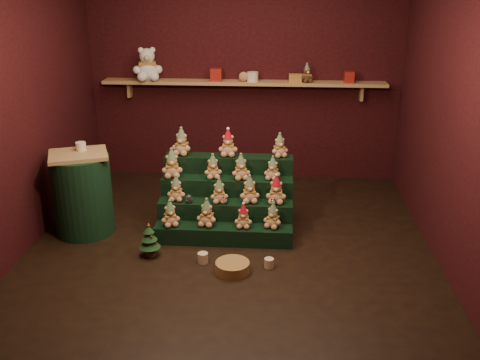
# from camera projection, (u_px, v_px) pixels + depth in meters

# --- Properties ---
(ground) EXTENTS (4.00, 4.00, 0.00)m
(ground) POSITION_uv_depth(u_px,v_px,m) (231.00, 241.00, 5.49)
(ground) COLOR black
(ground) RESTS_ON ground
(back_wall) EXTENTS (4.00, 0.10, 2.80)m
(back_wall) POSITION_uv_depth(u_px,v_px,m) (244.00, 72.00, 6.92)
(back_wall) COLOR black
(back_wall) RESTS_ON ground
(front_wall) EXTENTS (4.00, 0.10, 2.80)m
(front_wall) POSITION_uv_depth(u_px,v_px,m) (199.00, 186.00, 3.08)
(front_wall) COLOR black
(front_wall) RESTS_ON ground
(left_wall) EXTENTS (0.10, 4.00, 2.80)m
(left_wall) POSITION_uv_depth(u_px,v_px,m) (18.00, 104.00, 5.14)
(left_wall) COLOR black
(left_wall) RESTS_ON ground
(right_wall) EXTENTS (0.10, 4.00, 2.80)m
(right_wall) POSITION_uv_depth(u_px,v_px,m) (454.00, 111.00, 4.86)
(right_wall) COLOR black
(right_wall) RESTS_ON ground
(back_shelf) EXTENTS (3.60, 0.26, 0.24)m
(back_shelf) POSITION_uv_depth(u_px,v_px,m) (243.00, 83.00, 6.79)
(back_shelf) COLOR tan
(back_shelf) RESTS_ON ground
(riser_tier_front) EXTENTS (1.40, 0.22, 0.18)m
(riser_tier_front) POSITION_uv_depth(u_px,v_px,m) (223.00, 234.00, 5.44)
(riser_tier_front) COLOR black
(riser_tier_front) RESTS_ON ground
(riser_tier_midfront) EXTENTS (1.40, 0.22, 0.36)m
(riser_tier_midfront) POSITION_uv_depth(u_px,v_px,m) (225.00, 217.00, 5.61)
(riser_tier_midfront) COLOR black
(riser_tier_midfront) RESTS_ON ground
(riser_tier_midback) EXTENTS (1.40, 0.22, 0.54)m
(riser_tier_midback) POSITION_uv_depth(u_px,v_px,m) (227.00, 202.00, 5.79)
(riser_tier_midback) COLOR black
(riser_tier_midback) RESTS_ON ground
(riser_tier_back) EXTENTS (1.40, 0.22, 0.72)m
(riser_tier_back) POSITION_uv_depth(u_px,v_px,m) (229.00, 186.00, 5.96)
(riser_tier_back) COLOR black
(riser_tier_back) RESTS_ON ground
(teddy_0) EXTENTS (0.24, 0.23, 0.27)m
(teddy_0) POSITION_uv_depth(u_px,v_px,m) (170.00, 213.00, 5.38)
(teddy_0) COLOR tan
(teddy_0) RESTS_ON riser_tier_front
(teddy_1) EXTENTS (0.24, 0.22, 0.28)m
(teddy_1) POSITION_uv_depth(u_px,v_px,m) (207.00, 213.00, 5.38)
(teddy_1) COLOR tan
(teddy_1) RESTS_ON riser_tier_front
(teddy_2) EXTENTS (0.18, 0.16, 0.25)m
(teddy_2) POSITION_uv_depth(u_px,v_px,m) (243.00, 216.00, 5.35)
(teddy_2) COLOR tan
(teddy_2) RESTS_ON riser_tier_front
(teddy_3) EXTENTS (0.24, 0.23, 0.26)m
(teddy_3) POSITION_uv_depth(u_px,v_px,m) (273.00, 215.00, 5.34)
(teddy_3) COLOR tan
(teddy_3) RESTS_ON riser_tier_front
(teddy_4) EXTENTS (0.19, 0.17, 0.26)m
(teddy_4) POSITION_uv_depth(u_px,v_px,m) (176.00, 188.00, 5.54)
(teddy_4) COLOR tan
(teddy_4) RESTS_ON riser_tier_midfront
(teddy_5) EXTENTS (0.21, 0.20, 0.26)m
(teddy_5) POSITION_uv_depth(u_px,v_px,m) (219.00, 191.00, 5.49)
(teddy_5) COLOR tan
(teddy_5) RESTS_ON riser_tier_midfront
(teddy_6) EXTENTS (0.23, 0.22, 0.29)m
(teddy_6) POSITION_uv_depth(u_px,v_px,m) (250.00, 189.00, 5.49)
(teddy_6) COLOR tan
(teddy_6) RESTS_ON riser_tier_midfront
(teddy_7) EXTENTS (0.22, 0.20, 0.29)m
(teddy_7) POSITION_uv_depth(u_px,v_px,m) (276.00, 190.00, 5.47)
(teddy_7) COLOR tan
(teddy_7) RESTS_ON riser_tier_midfront
(teddy_8) EXTENTS (0.25, 0.23, 0.31)m
(teddy_8) POSITION_uv_depth(u_px,v_px,m) (172.00, 163.00, 5.67)
(teddy_8) COLOR tan
(teddy_8) RESTS_ON riser_tier_midback
(teddy_9) EXTENTS (0.22, 0.21, 0.26)m
(teddy_9) POSITION_uv_depth(u_px,v_px,m) (213.00, 166.00, 5.65)
(teddy_9) COLOR tan
(teddy_9) RESTS_ON riser_tier_midback
(teddy_10) EXTENTS (0.23, 0.22, 0.27)m
(teddy_10) POSITION_uv_depth(u_px,v_px,m) (241.00, 167.00, 5.62)
(teddy_10) COLOR tan
(teddy_10) RESTS_ON riser_tier_midback
(teddy_11) EXTENTS (0.21, 0.20, 0.25)m
(teddy_11) POSITION_uv_depth(u_px,v_px,m) (273.00, 168.00, 5.62)
(teddy_11) COLOR tan
(teddy_11) RESTS_ON riser_tier_midback
(teddy_12) EXTENTS (0.25, 0.23, 0.30)m
(teddy_12) POSITION_uv_depth(u_px,v_px,m) (182.00, 142.00, 5.83)
(teddy_12) COLOR tan
(teddy_12) RESTS_ON riser_tier_back
(teddy_13) EXTENTS (0.21, 0.19, 0.29)m
(teddy_13) POSITION_uv_depth(u_px,v_px,m) (228.00, 143.00, 5.79)
(teddy_13) COLOR tan
(teddy_13) RESTS_ON riser_tier_back
(teddy_14) EXTENTS (0.23, 0.22, 0.26)m
(teddy_14) POSITION_uv_depth(u_px,v_px,m) (280.00, 145.00, 5.76)
(teddy_14) COLOR tan
(teddy_14) RESTS_ON riser_tier_back
(snow_globe_a) EXTENTS (0.07, 0.07, 0.09)m
(snow_globe_a) POSITION_uv_depth(u_px,v_px,m) (189.00, 199.00, 5.50)
(snow_globe_a) COLOR black
(snow_globe_a) RESTS_ON riser_tier_midfront
(snow_globe_b) EXTENTS (0.06, 0.06, 0.08)m
(snow_globe_b) POSITION_uv_depth(u_px,v_px,m) (224.00, 200.00, 5.48)
(snow_globe_b) COLOR black
(snow_globe_b) RESTS_ON riser_tier_midfront
(snow_globe_c) EXTENTS (0.06, 0.06, 0.08)m
(snow_globe_c) POSITION_uv_depth(u_px,v_px,m) (273.00, 202.00, 5.44)
(snow_globe_c) COLOR black
(snow_globe_c) RESTS_ON riser_tier_midfront
(side_table) EXTENTS (0.70, 0.65, 0.88)m
(side_table) POSITION_uv_depth(u_px,v_px,m) (82.00, 194.00, 5.57)
(side_table) COLOR tan
(side_table) RESTS_ON ground
(table_ornament) EXTENTS (0.10, 0.10, 0.08)m
(table_ornament) POSITION_uv_depth(u_px,v_px,m) (81.00, 146.00, 5.49)
(table_ornament) COLOR beige
(table_ornament) RESTS_ON side_table
(mini_christmas_tree) EXTENTS (0.21, 0.21, 0.35)m
(mini_christmas_tree) POSITION_uv_depth(u_px,v_px,m) (149.00, 240.00, 5.14)
(mini_christmas_tree) COLOR #402717
(mini_christmas_tree) RESTS_ON ground
(mug_left) EXTENTS (0.10, 0.10, 0.10)m
(mug_left) POSITION_uv_depth(u_px,v_px,m) (203.00, 258.00, 5.06)
(mug_left) COLOR beige
(mug_left) RESTS_ON ground
(mug_right) EXTENTS (0.09, 0.09, 0.09)m
(mug_right) POSITION_uv_depth(u_px,v_px,m) (269.00, 263.00, 4.98)
(mug_right) COLOR beige
(mug_right) RESTS_ON ground
(wicker_basket) EXTENTS (0.40, 0.40, 0.10)m
(wicker_basket) POSITION_uv_depth(u_px,v_px,m) (233.00, 267.00, 4.90)
(wicker_basket) COLOR olive
(wicker_basket) RESTS_ON ground
(white_bear) EXTENTS (0.44, 0.41, 0.52)m
(white_bear) POSITION_uv_depth(u_px,v_px,m) (147.00, 60.00, 6.74)
(white_bear) COLOR white
(white_bear) RESTS_ON back_shelf
(brown_bear) EXTENTS (0.21, 0.21, 0.23)m
(brown_bear) POSITION_uv_depth(u_px,v_px,m) (307.00, 73.00, 6.65)
(brown_bear) COLOR #462817
(brown_bear) RESTS_ON back_shelf
(gift_tin_red_a) EXTENTS (0.14, 0.14, 0.16)m
(gift_tin_red_a) POSITION_uv_depth(u_px,v_px,m) (216.00, 75.00, 6.75)
(gift_tin_red_a) COLOR #B1231B
(gift_tin_red_a) RESTS_ON back_shelf
(gift_tin_cream) EXTENTS (0.14, 0.14, 0.12)m
(gift_tin_cream) POSITION_uv_depth(u_px,v_px,m) (253.00, 77.00, 6.73)
(gift_tin_cream) COLOR beige
(gift_tin_cream) RESTS_ON back_shelf
(gift_tin_red_b) EXTENTS (0.12, 0.12, 0.14)m
(gift_tin_red_b) POSITION_uv_depth(u_px,v_px,m) (349.00, 77.00, 6.64)
(gift_tin_red_b) COLOR #B1231B
(gift_tin_red_b) RESTS_ON back_shelf
(shelf_plush_ball) EXTENTS (0.12, 0.12, 0.12)m
(shelf_plush_ball) POSITION_uv_depth(u_px,v_px,m) (243.00, 77.00, 6.74)
(shelf_plush_ball) COLOR tan
(shelf_plush_ball) RESTS_ON back_shelf
(scarf_gift_box) EXTENTS (0.16, 0.10, 0.10)m
(scarf_gift_box) POSITION_uv_depth(u_px,v_px,m) (295.00, 78.00, 6.70)
(scarf_gift_box) COLOR orange
(scarf_gift_box) RESTS_ON back_shelf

